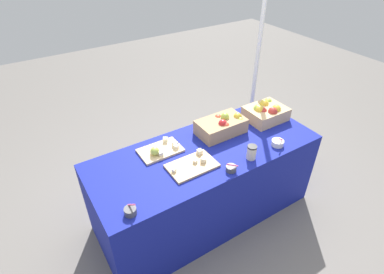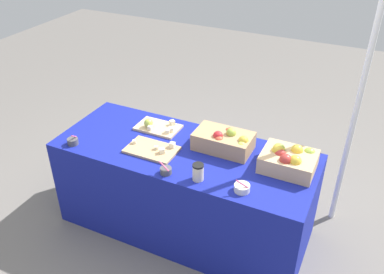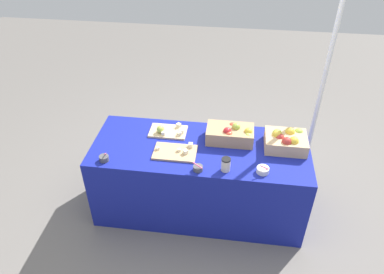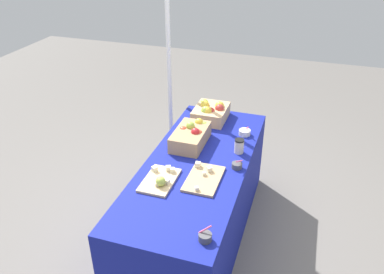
{
  "view_description": "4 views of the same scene",
  "coord_description": "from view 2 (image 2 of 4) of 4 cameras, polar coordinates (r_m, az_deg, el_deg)",
  "views": [
    {
      "loc": [
        -1.13,
        -1.59,
        2.25
      ],
      "look_at": [
        -0.16,
        -0.04,
        0.95
      ],
      "focal_mm": 28.67,
      "sensor_mm": 36.0,
      "label": 1
    },
    {
      "loc": [
        1.12,
        -2.21,
        2.39
      ],
      "look_at": [
        0.06,
        0.01,
        0.86
      ],
      "focal_mm": 38.64,
      "sensor_mm": 36.0,
      "label": 2
    },
    {
      "loc": [
        0.27,
        -2.53,
        2.73
      ],
      "look_at": [
        -0.07,
        -0.01,
        0.85
      ],
      "focal_mm": 34.63,
      "sensor_mm": 36.0,
      "label": 3
    },
    {
      "loc": [
        -2.39,
        -0.73,
        2.38
      ],
      "look_at": [
        -0.07,
        0.02,
        1.0
      ],
      "focal_mm": 36.6,
      "sensor_mm": 36.0,
      "label": 4
    }
  ],
  "objects": [
    {
      "name": "ground_plane",
      "position": [
        3.45,
        -0.96,
        -12.04
      ],
      "size": [
        10.0,
        10.0,
        0.0
      ],
      "primitive_type": "plane",
      "color": "slate"
    },
    {
      "name": "table",
      "position": [
        3.2,
        -1.02,
        -7.27
      ],
      "size": [
        1.9,
        0.76,
        0.74
      ],
      "primitive_type": "cube",
      "color": "navy",
      "rests_on": "ground_plane"
    },
    {
      "name": "apple_crate_left",
      "position": [
        2.82,
        13.18,
        -3.05
      ],
      "size": [
        0.36,
        0.29,
        0.16
      ],
      "color": "tan",
      "rests_on": "table"
    },
    {
      "name": "apple_crate_middle",
      "position": [
        2.96,
        4.48,
        -0.51
      ],
      "size": [
        0.41,
        0.24,
        0.17
      ],
      "color": "tan",
      "rests_on": "table"
    },
    {
      "name": "cutting_board_front",
      "position": [
        2.97,
        -5.47,
        -1.72
      ],
      "size": [
        0.37,
        0.23,
        0.05
      ],
      "color": "tan",
      "rests_on": "table"
    },
    {
      "name": "cutting_board_back",
      "position": [
        3.23,
        -4.86,
        1.44
      ],
      "size": [
        0.34,
        0.21,
        0.09
      ],
      "color": "#D1B284",
      "rests_on": "table"
    },
    {
      "name": "sample_bowl_near",
      "position": [
        2.74,
        -3.64,
        -4.63
      ],
      "size": [
        0.09,
        0.08,
        0.09
      ],
      "color": "#4C4C51",
      "rests_on": "table"
    },
    {
      "name": "sample_bowl_mid",
      "position": [
        3.15,
        -16.13,
        -0.57
      ],
      "size": [
        0.08,
        0.08,
        0.1
      ],
      "color": "#4C4C51",
      "rests_on": "table"
    },
    {
      "name": "sample_bowl_far",
      "position": [
        2.61,
        6.91,
        -6.98
      ],
      "size": [
        0.1,
        0.1,
        0.1
      ],
      "color": "silver",
      "rests_on": "table"
    },
    {
      "name": "coffee_cup",
      "position": [
        2.66,
        0.84,
        -4.86
      ],
      "size": [
        0.07,
        0.07,
        0.12
      ],
      "color": "beige",
      "rests_on": "table"
    },
    {
      "name": "tent_pole",
      "position": [
        3.15,
        21.79,
        3.63
      ],
      "size": [
        0.04,
        0.04,
        2.04
      ],
      "primitive_type": "cylinder",
      "color": "white",
      "rests_on": "ground_plane"
    }
  ]
}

